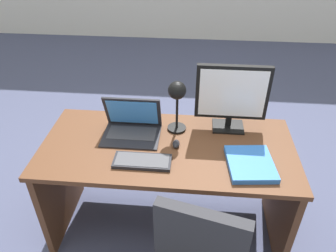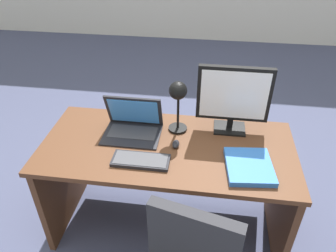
{
  "view_description": "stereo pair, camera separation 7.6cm",
  "coord_description": "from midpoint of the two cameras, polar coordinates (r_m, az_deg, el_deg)",
  "views": [
    {
      "loc": [
        0.14,
        -1.54,
        1.97
      ],
      "look_at": [
        0.0,
        0.04,
        0.87
      ],
      "focal_mm": 34.62,
      "sensor_mm": 36.0,
      "label": 1
    },
    {
      "loc": [
        0.22,
        -1.53,
        1.97
      ],
      "look_at": [
        0.0,
        0.04,
        0.87
      ],
      "focal_mm": 34.62,
      "sensor_mm": 36.0,
      "label": 2
    }
  ],
  "objects": [
    {
      "name": "mouse",
      "position": [
        1.95,
        0.32,
        -3.13
      ],
      "size": [
        0.04,
        0.08,
        0.03
      ],
      "color": "black",
      "rests_on": "desk"
    },
    {
      "name": "book",
      "position": [
        1.86,
        13.16,
        -6.5
      ],
      "size": [
        0.28,
        0.32,
        0.03
      ],
      "color": "blue",
      "rests_on": "desk"
    },
    {
      "name": "keyboard",
      "position": [
        1.85,
        -5.73,
        -6.19
      ],
      "size": [
        0.33,
        0.14,
        0.02
      ],
      "color": "black",
      "rests_on": "desk"
    },
    {
      "name": "desk",
      "position": [
        2.16,
        -0.98,
        -7.59
      ],
      "size": [
        1.54,
        0.71,
        0.75
      ],
      "color": "#56331E",
      "rests_on": "ground"
    },
    {
      "name": "laptop",
      "position": [
        2.06,
        -7.37,
        0.68
      ],
      "size": [
        0.36,
        0.27,
        0.25
      ],
      "color": "black",
      "rests_on": "desk"
    },
    {
      "name": "desk_lamp",
      "position": [
        1.95,
        0.48,
        5.17
      ],
      "size": [
        0.12,
        0.14,
        0.36
      ],
      "color": "black",
      "rests_on": "desk"
    },
    {
      "name": "monitor",
      "position": [
        2.02,
        10.13,
        5.4
      ],
      "size": [
        0.45,
        0.16,
        0.44
      ],
      "color": "black",
      "rests_on": "desk"
    },
    {
      "name": "ground",
      "position": [
        3.62,
        1.49,
        1.81
      ],
      "size": [
        12.0,
        12.0,
        0.0
      ],
      "primitive_type": "plane",
      "color": "#474C6B"
    }
  ]
}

